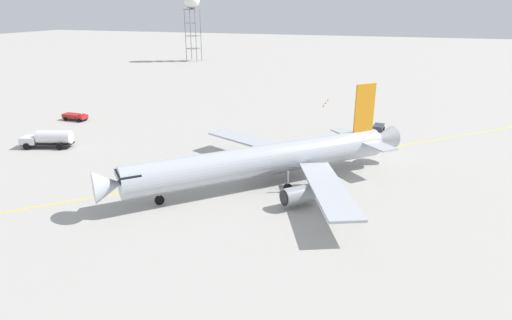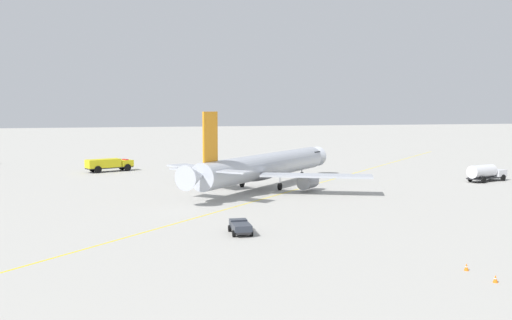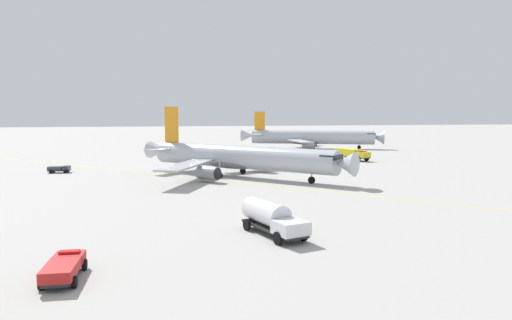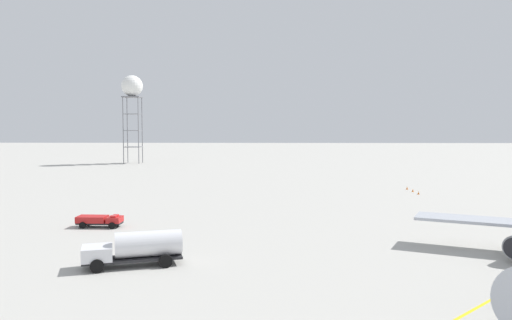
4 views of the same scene
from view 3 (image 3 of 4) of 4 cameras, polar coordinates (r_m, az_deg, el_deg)
name	(u,v)px [view 3 (image 3 of 4)]	position (r m, az deg, el deg)	size (l,w,h in m)	color
ground_plane	(253,179)	(77.54, -0.31, -2.25)	(600.00, 600.00, 0.00)	#ADAAA3
airliner_main	(237,158)	(79.28, -2.26, 0.26)	(31.47, 31.94, 11.85)	#B2B7C1
airliner_secondary	(311,138)	(143.40, 6.60, 2.69)	(41.05, 28.96, 11.06)	#B2B7C1
ops_pickup_truck	(64,268)	(33.65, -22.17, -11.93)	(2.34, 5.12, 1.41)	#232326
fuel_tanker_truck	(271,217)	(42.13, 1.85, -6.91)	(4.67, 8.37, 2.87)	#232326
fire_tender_truck	(352,153)	(109.52, 11.45, 0.78)	(5.68, 9.35, 2.50)	#232326
baggage_truck_truck	(59,169)	(91.99, -22.62, -0.98)	(3.81, 2.22, 1.22)	#232326
taxiway_centreline	(222,181)	(75.13, -4.11, -2.52)	(122.69, 127.93, 0.01)	yellow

